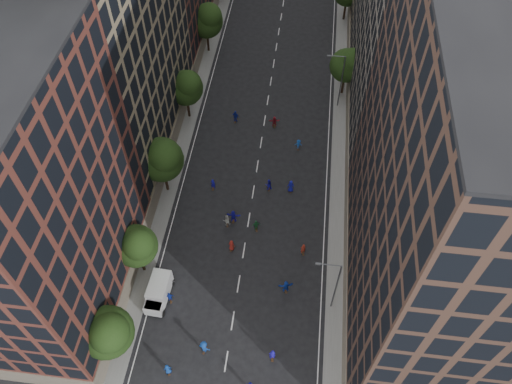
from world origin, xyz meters
TOP-DOWN VIEW (x-y plane):
  - ground at (0.00, 40.00)m, footprint 240.00×240.00m
  - sidewalk_left at (-12.00, 47.50)m, footprint 4.00×105.00m
  - sidewalk_right at (12.00, 47.50)m, footprint 4.00×105.00m
  - bldg_left_a at (-19.00, 11.00)m, footprint 14.00×22.00m
  - bldg_left_b at (-19.00, 35.00)m, footprint 14.00×26.00m
  - bldg_right_a at (19.00, 15.00)m, footprint 14.00×30.00m
  - bldg_right_b at (19.00, 44.00)m, footprint 14.00×28.00m
  - tree_left_0 at (-11.01, 3.85)m, footprint 5.20×5.20m
  - tree_left_1 at (-11.02, 13.86)m, footprint 4.80×4.80m
  - tree_left_2 at (-10.99, 25.83)m, footprint 5.60×5.60m
  - tree_left_3 at (-11.02, 39.85)m, footprint 5.00×5.00m
  - tree_left_4 at (-11.00, 55.84)m, footprint 5.40×5.40m
  - tree_right_a at (11.38, 47.85)m, footprint 5.00×5.00m
  - streetlamp_near at (10.37, 12.00)m, footprint 2.64×0.22m
  - streetlamp_far at (10.37, 45.00)m, footprint 2.64×0.22m
  - cargo_van at (-8.53, 10.76)m, footprint 2.46×4.83m
  - skater_0 at (-5.67, 2.73)m, footprint 0.91×0.76m
  - skater_1 at (4.69, 5.43)m, footprint 0.79×0.61m
  - skater_3 at (-2.40, 5.33)m, footprint 1.41×1.05m
  - skater_4 at (-7.26, 10.55)m, footprint 1.00×0.65m
  - skater_5 at (5.42, 13.34)m, footprint 1.80×1.01m
  - skater_6 at (-1.47, 18.00)m, footprint 0.92×0.72m
  - skater_7 at (7.03, 18.53)m, footprint 0.72×0.59m
  - skater_8 at (-2.60, 21.44)m, footprint 1.06×0.92m
  - skater_9 at (-7.74, 12.47)m, footprint 1.21×0.72m
  - skater_10 at (1.11, 21.18)m, footprint 1.09×0.71m
  - skater_11 at (-1.87, 22.13)m, footprint 1.77×0.59m
  - skater_12 at (4.83, 27.77)m, footprint 0.99×0.71m
  - skater_13 at (-5.29, 26.95)m, footprint 0.70×0.51m
  - skater_14 at (1.93, 27.73)m, footprint 1.02×0.89m
  - skater_15 at (5.30, 35.50)m, footprint 1.02×0.60m
  - skater_16 at (-4.21, 39.77)m, footprint 1.23×0.81m
  - skater_17 at (1.52, 39.51)m, footprint 1.67×0.76m

SIDE VIEW (x-z plane):
  - ground at x=0.00m, z-range 0.00..0.00m
  - sidewalk_left at x=-12.00m, z-range 0.00..0.15m
  - sidewalk_right at x=12.00m, z-range 0.00..0.15m
  - skater_15 at x=5.30m, z-range 0.00..1.57m
  - skater_4 at x=-7.26m, z-range 0.00..1.57m
  - skater_0 at x=-5.67m, z-range 0.00..1.59m
  - skater_6 at x=-1.47m, z-range 0.00..1.66m
  - skater_7 at x=7.03m, z-range 0.00..1.71m
  - skater_10 at x=1.11m, z-range 0.00..1.73m
  - skater_17 at x=1.52m, z-range 0.00..1.73m
  - skater_13 at x=-5.29m, z-range 0.00..1.77m
  - skater_14 at x=1.93m, z-range 0.00..1.77m
  - skater_9 at x=-7.74m, z-range 0.00..1.83m
  - skater_8 at x=-2.60m, z-range 0.00..1.84m
  - skater_5 at x=5.42m, z-range 0.00..1.85m
  - skater_12 at x=4.83m, z-range 0.00..1.87m
  - skater_11 at x=-1.87m, z-range 0.00..1.90m
  - skater_1 at x=4.69m, z-range 0.00..1.92m
  - skater_3 at x=-2.40m, z-range 0.00..1.94m
  - skater_16 at x=-4.21m, z-range 0.00..1.94m
  - cargo_van at x=-8.53m, z-range 0.07..2.58m
  - streetlamp_near at x=10.37m, z-range 0.64..9.70m
  - streetlamp_far at x=10.37m, z-range 0.64..9.70m
  - tree_left_1 at x=-11.02m, z-range 1.45..9.66m
  - tree_right_a at x=11.38m, z-range 1.43..9.83m
  - tree_left_3 at x=-11.02m, z-range 1.53..10.11m
  - tree_left_0 at x=-11.01m, z-range 1.54..10.37m
  - tree_left_4 at x=-11.00m, z-range 1.56..10.63m
  - tree_left_2 at x=-10.99m, z-range 1.63..11.08m
  - bldg_left_a at x=-19.00m, z-range 0.00..30.00m
  - bldg_right_b at x=19.00m, z-range 0.00..33.00m
  - bldg_left_b at x=-19.00m, z-range 0.00..34.00m
  - bldg_right_a at x=19.00m, z-range 0.00..36.00m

